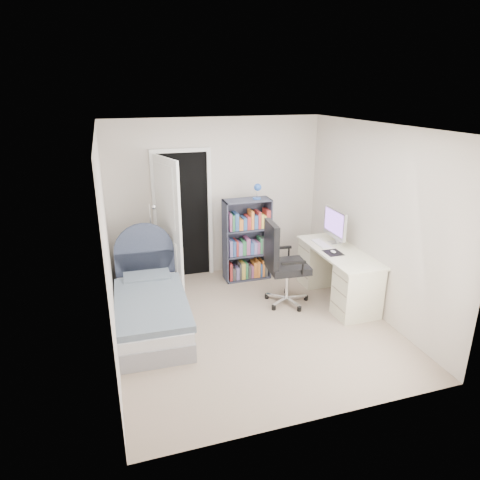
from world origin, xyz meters
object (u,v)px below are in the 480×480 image
object	(u,v)px
bookcase	(247,243)
floor_lamp	(154,257)
nightstand	(135,262)
office_chair	(281,260)
desk	(337,272)
bed	(151,307)

from	to	relation	value
bookcase	floor_lamp	bearing A→B (deg)	-178.33
nightstand	office_chair	bearing A→B (deg)	-31.56
nightstand	floor_lamp	bearing A→B (deg)	-43.10
bookcase	office_chair	bearing A→B (deg)	-79.60
bookcase	desk	size ratio (longest dim) A/B	1.01
bookcase	desk	distance (m)	1.47
office_chair	floor_lamp	bearing A→B (deg)	150.70
bookcase	desk	world-z (taller)	bookcase
floor_lamp	bookcase	xyz separation A→B (m)	(1.46, 0.04, 0.05)
nightstand	bookcase	distance (m)	1.75
bookcase	bed	bearing A→B (deg)	-148.40
desk	bookcase	bearing A→B (deg)	134.08
nightstand	bookcase	xyz separation A→B (m)	(1.73, -0.21, 0.20)
desk	office_chair	size ratio (longest dim) A/B	1.26
bed	bookcase	bearing A→B (deg)	31.60
nightstand	floor_lamp	world-z (taller)	floor_lamp
bed	office_chair	size ratio (longest dim) A/B	1.53
bed	bookcase	xyz separation A→B (m)	(1.64, 1.01, 0.35)
desk	office_chair	world-z (taller)	desk
bookcase	desk	xyz separation A→B (m)	(1.02, -1.05, -0.19)
desk	office_chair	bearing A→B (deg)	173.88
bed	office_chair	world-z (taller)	office_chair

